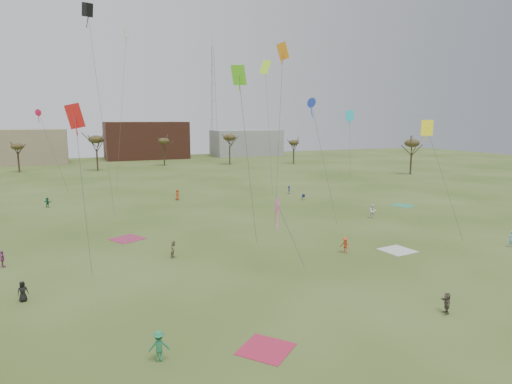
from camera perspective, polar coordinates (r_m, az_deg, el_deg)
name	(u,v)px	position (r m, az deg, el deg)	size (l,w,h in m)	color
ground	(312,281)	(36.86, 7.27, -11.34)	(260.00, 260.00, 0.00)	#344E18
flyer_near_center	(159,346)	(25.86, -12.42, -18.85)	(1.12, 0.65, 1.74)	#2A8051
spectator_fore_b	(174,249)	(42.85, -10.56, -7.30)	(0.78, 0.61, 1.61)	#978760
spectator_fore_c	(447,303)	(33.33, 23.42, -13.03)	(1.35, 0.43, 1.46)	brown
flyer_mid_a	(23,291)	(36.63, -27.91, -11.28)	(0.74, 0.48, 1.51)	black
flyer_mid_b	(345,245)	(44.42, 11.43, -6.72)	(1.04, 0.60, 1.61)	#D05327
flyer_mid_c	(511,239)	(52.54, 30.09, -5.26)	(0.62, 0.41, 1.70)	#78B7C9
spectator_mid_d	(2,259)	(45.46, -29.94, -7.51)	(0.90, 0.37, 1.53)	#A94689
spectator_mid_e	(373,211)	(60.48, 14.86, -2.40)	(0.92, 0.72, 1.89)	white
flyer_far_a	(47,202)	(72.48, -25.34, -1.22)	(1.40, 0.44, 1.51)	#236947
flyer_far_b	(177,195)	(72.54, -10.14, -0.33)	(0.87, 0.57, 1.78)	#C25021
flyer_far_c	(289,190)	(77.53, 4.26, 0.28)	(0.92, 0.53, 1.42)	navy
blanket_red	(266,349)	(26.81, 1.28, -19.64)	(2.73, 2.73, 0.03)	#BD2545
blanket_cream	(397,250)	(46.74, 17.80, -7.20)	(2.95, 2.95, 0.03)	silver
blanket_plum	(127,239)	(50.66, -16.28, -5.84)	(3.09, 3.09, 0.03)	#9C3050
blanket_olive	(403,206)	(70.57, 18.47, -1.68)	(3.00, 3.00, 0.03)	#379865
camp_chair_right	(303,198)	(72.21, 6.06, -0.79)	(0.72, 0.70, 0.87)	#151C3B
kites_aloft	(154,55)	(65.75, -13.04, 16.88)	(72.40, 54.40, 27.84)	red
tree_line	(138,144)	(110.08, -14.94, 6.04)	(117.44, 49.32, 8.91)	#3A2B1E
building_tan	(7,147)	(146.15, -29.47, 5.09)	(32.00, 14.00, 10.00)	#937F60
building_brick	(146,140)	(151.66, -14.04, 6.52)	(26.00, 16.00, 12.00)	brown
building_grey	(246,143)	(158.78, -1.24, 6.37)	(24.00, 12.00, 9.00)	gray
radio_tower	(213,101)	(162.02, -5.55, 11.60)	(1.51, 1.72, 41.00)	#9EA3A8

